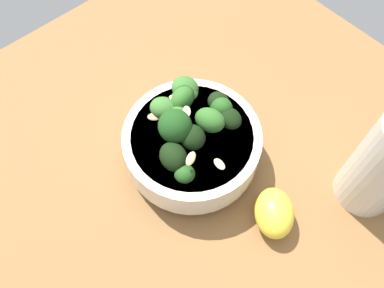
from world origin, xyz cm
name	(u,v)px	position (x,y,z in cm)	size (l,w,h in cm)	color
ground_plane	(201,144)	(0.00, 0.00, -1.75)	(69.03, 69.03, 3.50)	brown
bowl_of_broccoli	(191,139)	(2.87, 1.06, 4.53)	(17.82, 17.82, 11.39)	silver
lemon_wedge	(274,213)	(1.43, 14.84, 2.36)	(6.50, 4.83, 4.72)	yellow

